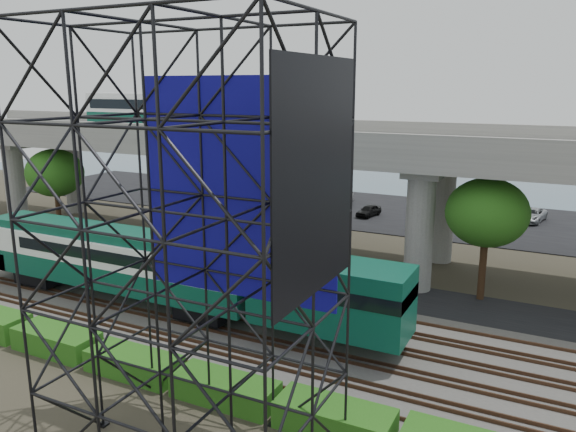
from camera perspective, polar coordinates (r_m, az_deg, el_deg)
The scene contains 13 objects.
ground at distance 31.52m, azimuth -11.43°, elevation -11.64°, with size 140.00×140.00×0.00m, color #474233.
ballast_bed at distance 32.93m, azimuth -9.27°, elevation -10.24°, with size 90.00×12.00×0.20m, color slate.
service_road at distance 39.64m, azimuth -2.05°, elevation -6.06°, with size 90.00×5.00×0.08m, color black.
parking_lot at distance 60.54m, azimuth 8.66°, elevation 0.57°, with size 90.00×18.00×0.08m, color black.
harbor_water at distance 81.41m, azimuth 13.50°, elevation 3.56°, with size 140.00×40.00×0.03m, color #466574.
rail_tracks at distance 32.86m, azimuth -9.28°, elevation -9.95°, with size 90.00×9.52×0.16m.
commuter_train at distance 34.16m, azimuth -14.52°, elevation -4.64°, with size 29.30×3.06×4.30m.
overpass at distance 43.07m, azimuth 0.14°, elevation 6.67°, with size 80.00×12.00×12.40m.
scaffold_tower at distance 18.80m, azimuth -9.97°, elevation -4.39°, with size 9.36×6.36×15.00m.
hedge_strip at distance 27.76m, azimuth -15.39°, elevation -14.16°, with size 34.60×1.80×1.20m.
trees at distance 45.29m, azimuth -3.86°, elevation 3.59°, with size 40.94×16.94×7.69m.
suv at distance 48.52m, azimuth -18.76°, elevation -2.30°, with size 2.15×4.66×1.30m, color black.
parked_cars at distance 60.13m, azimuth 9.04°, elevation 1.11°, with size 37.23×9.79×1.31m.
Camera 1 is at (18.02, -22.31, 13.08)m, focal length 35.00 mm.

